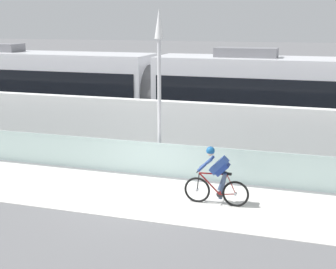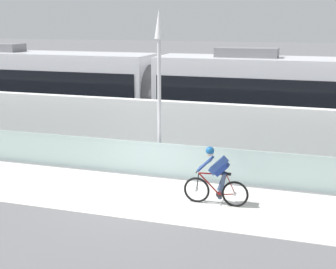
# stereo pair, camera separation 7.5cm
# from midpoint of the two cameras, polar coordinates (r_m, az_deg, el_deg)

# --- Properties ---
(ground_plane) EXTENTS (200.00, 200.00, 0.00)m
(ground_plane) POSITION_cam_midpoint_polar(r_m,az_deg,el_deg) (13.41, -3.72, -7.44)
(ground_plane) COLOR slate
(bike_path_deck) EXTENTS (32.00, 3.20, 0.01)m
(bike_path_deck) POSITION_cam_midpoint_polar(r_m,az_deg,el_deg) (13.41, -3.72, -7.42)
(bike_path_deck) COLOR silver
(bike_path_deck) RESTS_ON ground
(glass_parapet) EXTENTS (32.00, 0.05, 1.08)m
(glass_parapet) POSITION_cam_midpoint_polar(r_m,az_deg,el_deg) (14.88, -1.21, -3.05)
(glass_parapet) COLOR #ADC6C1
(glass_parapet) RESTS_ON ground
(concrete_barrier_wall) EXTENTS (32.00, 0.36, 2.12)m
(concrete_barrier_wall) POSITION_cam_midpoint_polar(r_m,az_deg,el_deg) (16.41, 0.76, 0.42)
(concrete_barrier_wall) COLOR white
(concrete_barrier_wall) RESTS_ON ground
(tram_rail_near) EXTENTS (32.00, 0.08, 0.01)m
(tram_rail_near) POSITION_cam_midpoint_polar(r_m,az_deg,el_deg) (18.99, 2.88, -1.04)
(tram_rail_near) COLOR #595654
(tram_rail_near) RESTS_ON ground
(tram_rail_far) EXTENTS (32.00, 0.08, 0.01)m
(tram_rail_far) POSITION_cam_midpoint_polar(r_m,az_deg,el_deg) (20.34, 3.89, -0.05)
(tram_rail_far) COLOR #595654
(tram_rail_far) RESTS_ON ground
(tram) EXTENTS (22.56, 2.54, 3.81)m
(tram) POSITION_cam_midpoint_polar(r_m,az_deg,el_deg) (19.80, -1.74, 5.17)
(tram) COLOR silver
(tram) RESTS_ON ground
(cyclist_on_bike) EXTENTS (1.77, 0.58, 1.61)m
(cyclist_on_bike) POSITION_cam_midpoint_polar(r_m,az_deg,el_deg) (12.56, 5.80, -5.18)
(cyclist_on_bike) COLOR black
(cyclist_on_bike) RESTS_ON ground
(lamp_post_antenna) EXTENTS (0.28, 0.28, 5.20)m
(lamp_post_antenna) POSITION_cam_midpoint_polar(r_m,az_deg,el_deg) (14.64, -1.23, 7.67)
(lamp_post_antenna) COLOR gray
(lamp_post_antenna) RESTS_ON ground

